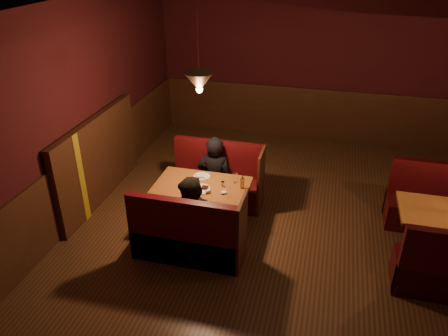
% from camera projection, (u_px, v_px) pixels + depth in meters
% --- Properties ---
extents(room, '(6.02, 7.02, 2.92)m').
position_uv_depth(room, '(275.00, 168.00, 5.32)').
color(room, '#432716').
rests_on(room, ground).
extents(main_table, '(1.23, 0.75, 0.86)m').
position_uv_depth(main_table, '(203.00, 195.00, 5.81)').
color(main_table, brown).
rests_on(main_table, ground).
extents(main_bench_far, '(1.36, 0.49, 0.93)m').
position_uv_depth(main_bench_far, '(218.00, 183.00, 6.51)').
color(main_bench_far, '#3F0A0C').
rests_on(main_bench_far, ground).
extents(main_bench_near, '(1.36, 0.49, 0.93)m').
position_uv_depth(main_bench_near, '(188.00, 239.00, 5.31)').
color(main_bench_near, '#3F0A0C').
rests_on(main_bench_near, ground).
extents(second_table, '(1.16, 0.74, 0.65)m').
position_uv_depth(second_table, '(447.00, 224.00, 5.26)').
color(second_table, brown).
rests_on(second_table, ground).
extents(second_bench_far, '(1.28, 0.48, 0.91)m').
position_uv_depth(second_bench_far, '(436.00, 207.00, 5.93)').
color(second_bench_far, '#3F0A0C').
rests_on(second_bench_far, ground).
extents(diner_a, '(0.53, 0.36, 1.42)m').
position_uv_depth(diner_a, '(215.00, 160.00, 6.25)').
color(diner_a, black).
rests_on(diner_a, ground).
extents(diner_b, '(0.72, 0.59, 1.39)m').
position_uv_depth(diner_b, '(193.00, 205.00, 5.24)').
color(diner_b, black).
rests_on(diner_b, ground).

